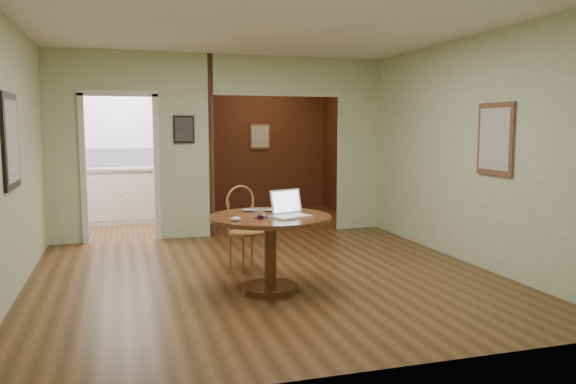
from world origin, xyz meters
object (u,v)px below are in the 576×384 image
object	(u,v)px
open_laptop	(288,210)
closed_laptop	(258,211)
dining_table	(270,235)
chair	(245,223)

from	to	relation	value
open_laptop	closed_laptop	world-z (taller)	open_laptop
closed_laptop	dining_table	bearing A→B (deg)	-61.46
chair	dining_table	bearing A→B (deg)	-104.76
closed_laptop	chair	bearing A→B (deg)	103.66
chair	closed_laptop	bearing A→B (deg)	-108.98
open_laptop	chair	bearing A→B (deg)	81.51
open_laptop	closed_laptop	bearing A→B (deg)	102.20
chair	open_laptop	size ratio (longest dim) A/B	2.25
dining_table	closed_laptop	distance (m)	0.34
dining_table	open_laptop	bearing A→B (deg)	-29.88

